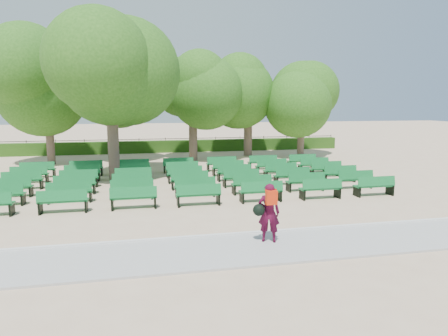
# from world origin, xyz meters

# --- Properties ---
(ground) EXTENTS (120.00, 120.00, 0.00)m
(ground) POSITION_xyz_m (0.00, 0.00, 0.00)
(ground) COLOR tan
(paving) EXTENTS (30.00, 2.20, 0.06)m
(paving) POSITION_xyz_m (0.00, -7.40, 0.03)
(paving) COLOR #A6A5A2
(paving) RESTS_ON ground
(curb) EXTENTS (30.00, 0.12, 0.10)m
(curb) POSITION_xyz_m (0.00, -6.25, 0.05)
(curb) COLOR silver
(curb) RESTS_ON ground
(hedge) EXTENTS (26.00, 0.70, 0.90)m
(hedge) POSITION_xyz_m (0.00, 14.00, 0.45)
(hedge) COLOR #274E14
(hedge) RESTS_ON ground
(fence) EXTENTS (26.00, 0.10, 1.02)m
(fence) POSITION_xyz_m (0.00, 14.40, 0.00)
(fence) COLOR black
(fence) RESTS_ON ground
(tree_line) EXTENTS (21.80, 6.80, 7.04)m
(tree_line) POSITION_xyz_m (0.00, 10.00, 0.00)
(tree_line) COLOR #31681B
(tree_line) RESTS_ON ground
(bench_array) EXTENTS (1.65, 0.55, 1.03)m
(bench_array) POSITION_xyz_m (-0.97, 1.05, 0.08)
(bench_array) COLOR #126C2F
(bench_array) RESTS_ON ground
(tree_among) EXTENTS (5.28, 5.28, 7.21)m
(tree_among) POSITION_xyz_m (-4.27, 3.13, 4.81)
(tree_among) COLOR brown
(tree_among) RESTS_ON ground
(person) EXTENTS (0.79, 0.56, 1.59)m
(person) POSITION_xyz_m (0.20, -7.04, 0.88)
(person) COLOR #430921
(person) RESTS_ON ground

